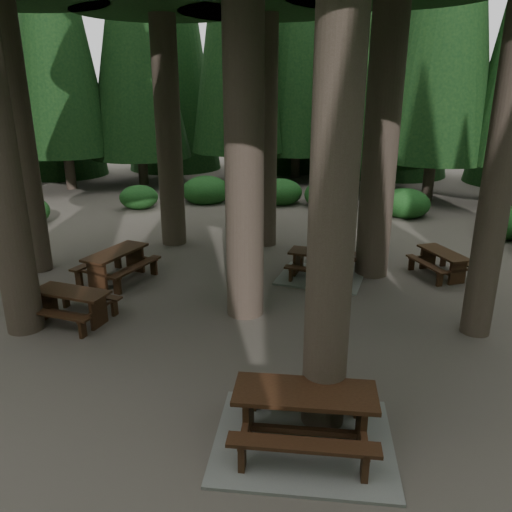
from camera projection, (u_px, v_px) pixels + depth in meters
The scene contains 7 objects.
ground at pixel (213, 308), 11.86m from camera, with size 80.00×80.00×0.00m, color #514942.
picnic_table_a at pixel (304, 424), 7.28m from camera, with size 3.29×3.07×0.89m.
picnic_table_b at pixel (116, 261), 13.36m from camera, with size 1.75×2.07×0.83m.
picnic_table_c at pixel (321, 269), 13.60m from camera, with size 2.56×2.27×0.75m.
picnic_table_d at pixel (443, 260), 13.71m from camera, with size 2.05×2.02×0.69m.
picnic_table_e at pixel (72, 301), 11.02m from camera, with size 1.95×1.70×0.74m.
shrub_ring at pixel (254, 288), 11.98m from camera, with size 23.86×24.64×1.49m.
Camera 1 is at (6.60, -8.63, 5.01)m, focal length 35.00 mm.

